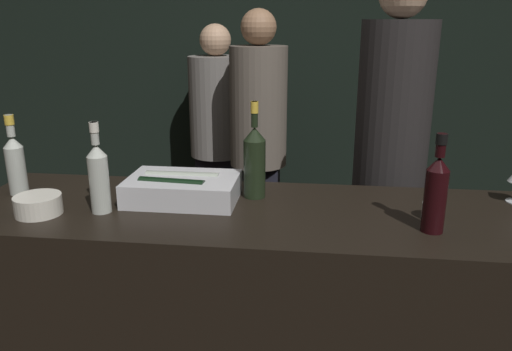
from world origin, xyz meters
TOP-DOWN VIEW (x-y plane):
  - wall_back_chalkboard at (0.00, 2.40)m, footprint 6.40×0.06m
  - bar_counter at (0.00, 0.33)m, footprint 2.17×0.66m
  - ice_bin_with_bottles at (-0.29, 0.40)m, footprint 0.42×0.28m
  - bowl_white at (-0.76, 0.19)m, footprint 0.16×0.16m
  - candle_votive at (0.63, 0.32)m, footprint 0.08×0.08m
  - red_wine_bottle_black_foil at (0.60, 0.21)m, footprint 0.07×0.07m
  - white_wine_bottle at (-0.55, 0.24)m, footprint 0.07×0.07m
  - rose_wine_bottle at (-0.96, 0.39)m, footprint 0.07×0.07m
  - champagne_bottle at (-0.02, 0.47)m, footprint 0.08×0.08m
  - person_in_hoodie at (0.56, 0.97)m, footprint 0.34×0.34m
  - person_blond_tee at (-0.14, 1.62)m, footprint 0.35×0.35m
  - person_grey_polo at (-0.48, 2.01)m, footprint 0.38×0.38m

SIDE VIEW (x-z plane):
  - bar_counter at x=0.00m, z-range 0.00..0.98m
  - person_grey_polo at x=-0.48m, z-range 0.08..1.71m
  - person_blond_tee at x=-0.14m, z-range 0.10..1.81m
  - candle_votive at x=0.63m, z-range 0.98..1.04m
  - bowl_white at x=-0.76m, z-range 0.98..1.05m
  - ice_bin_with_bottles at x=-0.29m, z-range 0.98..1.08m
  - person_in_hoodie at x=0.56m, z-range 0.12..1.98m
  - rose_wine_bottle at x=-0.96m, z-range 0.95..1.27m
  - white_wine_bottle at x=-0.55m, z-range 0.95..1.28m
  - red_wine_bottle_black_foil at x=0.60m, z-range 0.96..1.28m
  - champagne_bottle at x=-0.02m, z-range 0.94..1.32m
  - wall_back_chalkboard at x=0.00m, z-range 0.00..2.80m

